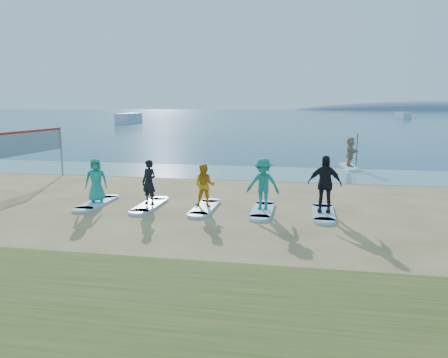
% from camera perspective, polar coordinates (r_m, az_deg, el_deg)
% --- Properties ---
extents(ground, '(600.00, 600.00, 0.00)m').
position_cam_1_polar(ground, '(13.35, -1.98, -6.07)').
color(ground, tan).
rests_on(ground, ground).
extents(shallow_water, '(600.00, 600.00, 0.00)m').
position_cam_1_polar(shallow_water, '(23.49, 3.63, 0.82)').
color(shallow_water, teal).
rests_on(shallow_water, ground).
extents(ocean, '(600.00, 600.00, 0.00)m').
position_cam_1_polar(ocean, '(172.59, 9.85, 8.37)').
color(ocean, navy).
rests_on(ocean, ground).
extents(paddleboard, '(1.00, 3.06, 0.12)m').
position_cam_1_polar(paddleboard, '(26.22, 16.09, 1.50)').
color(paddleboard, silver).
rests_on(paddleboard, ground).
extents(paddleboarder, '(0.76, 1.61, 1.67)m').
position_cam_1_polar(paddleboarder, '(26.12, 16.18, 3.44)').
color(paddleboarder, tan).
rests_on(paddleboarder, paddleboard).
extents(boat_offshore_a, '(2.83, 8.51, 1.97)m').
position_cam_1_polar(boat_offshore_a, '(86.80, -12.29, 7.09)').
color(boat_offshore_a, silver).
rests_on(boat_offshore_a, ground).
extents(boat_offshore_b, '(3.51, 5.93, 1.61)m').
position_cam_1_polar(boat_offshore_b, '(129.68, 22.30, 7.39)').
color(boat_offshore_b, silver).
rests_on(boat_offshore_b, ground).
extents(surfboard_0, '(0.70, 2.20, 0.09)m').
position_cam_1_polar(surfboard_0, '(16.77, -16.23, -3.03)').
color(surfboard_0, '#A4CCFE').
rests_on(surfboard_0, ground).
extents(student_0, '(0.91, 0.75, 1.61)m').
position_cam_1_polar(student_0, '(16.61, -16.37, -0.16)').
color(student_0, teal).
rests_on(student_0, surfboard_0).
extents(surfboard_1, '(0.70, 2.20, 0.09)m').
position_cam_1_polar(surfboard_1, '(15.97, -9.67, -3.41)').
color(surfboard_1, '#A4CCFE').
rests_on(surfboard_1, ground).
extents(student_1, '(0.68, 0.57, 1.60)m').
position_cam_1_polar(student_1, '(15.80, -9.76, -0.42)').
color(student_1, black).
rests_on(student_1, surfboard_1).
extents(surfboard_2, '(0.70, 2.20, 0.09)m').
position_cam_1_polar(surfboard_2, '(15.39, -2.52, -3.78)').
color(surfboard_2, '#A4CCFE').
rests_on(surfboard_2, ground).
extents(student_2, '(0.76, 0.60, 1.50)m').
position_cam_1_polar(student_2, '(15.22, -2.54, -0.86)').
color(student_2, orange).
rests_on(student_2, surfboard_2).
extents(surfboard_3, '(0.70, 2.20, 0.09)m').
position_cam_1_polar(surfboard_3, '(15.06, 5.07, -4.10)').
color(surfboard_3, '#A4CCFE').
rests_on(surfboard_3, ground).
extents(student_3, '(1.20, 0.79, 1.75)m').
position_cam_1_polar(student_3, '(14.87, 5.12, -0.66)').
color(student_3, '#1A7E71').
rests_on(student_3, surfboard_3).
extents(surfboard_4, '(0.70, 2.20, 0.09)m').
position_cam_1_polar(surfboard_4, '(15.01, 12.85, -4.36)').
color(surfboard_4, '#A4CCFE').
rests_on(surfboard_4, ground).
extents(student_4, '(1.15, 0.58, 1.89)m').
position_cam_1_polar(student_4, '(14.81, 13.00, -0.63)').
color(student_4, black).
rests_on(student_4, surfboard_4).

